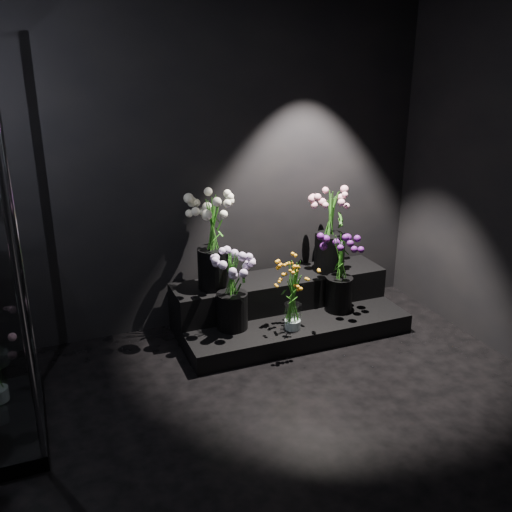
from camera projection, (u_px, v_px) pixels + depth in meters
floor at (305, 461)px, 3.33m from camera, size 4.00×4.00×0.00m
wall_back at (199, 163)px, 4.59m from camera, size 4.00×0.00×4.00m
display_riser at (285, 307)px, 4.90m from camera, size 1.88×0.84×0.42m
bouquet_orange_bells at (293, 295)px, 4.47m from camera, size 0.34×0.34×0.57m
bouquet_lilac at (232, 287)px, 4.46m from camera, size 0.37×0.37×0.63m
bouquet_purple at (340, 269)px, 4.77m from camera, size 0.36×0.36×0.68m
bouquet_cream_roses at (213, 236)px, 4.54m from camera, size 0.39×0.39×0.76m
bouquet_pink_roses at (331, 228)px, 4.91m from camera, size 0.35×0.35×0.72m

